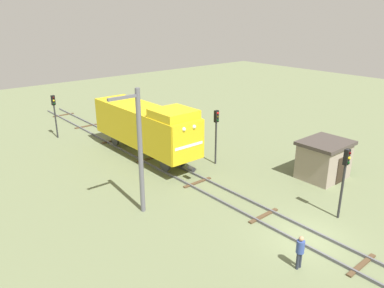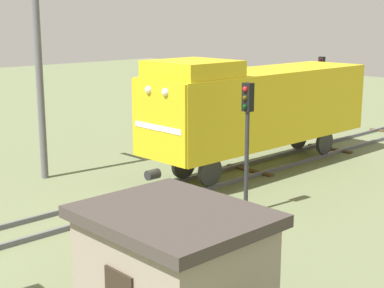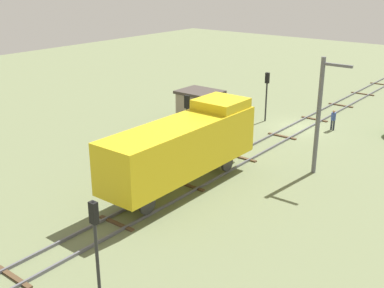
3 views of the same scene
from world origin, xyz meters
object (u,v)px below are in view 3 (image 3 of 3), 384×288
at_px(catenary_mast, 320,113).
at_px(locomotive, 184,145).
at_px(traffic_signal_near, 267,88).
at_px(worker_near_track, 333,118).
at_px(traffic_signal_far, 95,231).
at_px(traffic_signal_mid, 187,114).
at_px(relay_hut, 200,106).

bearing_deg(catenary_mast, locomotive, 54.34).
distance_m(traffic_signal_near, worker_near_track, 6.04).
bearing_deg(traffic_signal_near, traffic_signal_far, 105.32).
xyz_separation_m(locomotive, traffic_signal_mid, (3.40, -4.51, 0.21)).
distance_m(traffic_signal_near, traffic_signal_mid, 10.53).
distance_m(traffic_signal_mid, worker_near_track, 13.21).
bearing_deg(catenary_mast, relay_hut, -18.72).
relative_size(locomotive, relay_hut, 3.31).
bearing_deg(locomotive, traffic_signal_far, 110.20).
relative_size(worker_near_track, catenary_mast, 0.23).
height_order(traffic_signal_near, traffic_signal_far, traffic_signal_near).
relative_size(traffic_signal_near, traffic_signal_far, 1.04).
height_order(locomotive, traffic_signal_near, locomotive).
distance_m(traffic_signal_far, relay_hut, 23.89).
distance_m(locomotive, traffic_signal_near, 15.38).
height_order(locomotive, worker_near_track, locomotive).
xyz_separation_m(traffic_signal_near, worker_near_track, (-5.60, -1.17, -1.94)).
height_order(locomotive, traffic_signal_mid, locomotive).
relative_size(traffic_signal_near, catenary_mast, 0.57).
bearing_deg(traffic_signal_far, relay_hut, -62.26).
xyz_separation_m(traffic_signal_mid, traffic_signal_far, (-7.00, 14.30, -0.15)).
bearing_deg(worker_near_track, traffic_signal_mid, -158.37).
relative_size(locomotive, traffic_signal_far, 2.85).
height_order(worker_near_track, catenary_mast, catenary_mast).
bearing_deg(worker_near_track, catenary_mast, -115.76).
bearing_deg(locomotive, traffic_signal_mid, -53.01).
bearing_deg(relay_hut, worker_near_track, -153.69).
distance_m(worker_near_track, relay_hut, 11.05).
bearing_deg(traffic_signal_far, worker_near_track, -87.36).
distance_m(traffic_signal_far, worker_near_track, 26.09).
xyz_separation_m(locomotive, catenary_mast, (-5.07, -7.06, 1.19)).
bearing_deg(traffic_signal_mid, catenary_mast, -163.26).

